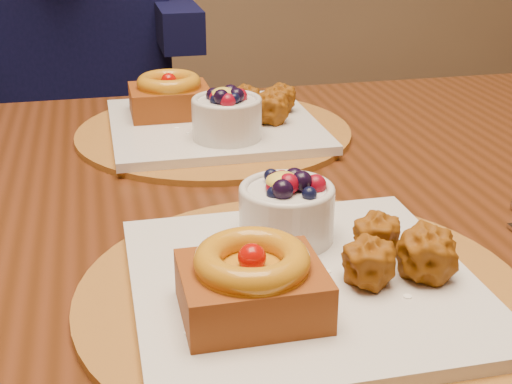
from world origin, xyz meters
TOP-DOWN VIEW (x-y plane):
  - dining_table at (0.10, -0.05)m, footprint 1.60×0.90m
  - place_setting_near at (0.10, -0.26)m, footprint 0.38×0.38m
  - place_setting_far at (0.10, 0.17)m, footprint 0.38×0.38m
  - chair_far at (-0.16, 0.84)m, footprint 0.52×0.52m

SIDE VIEW (x-z plane):
  - chair_far at x=-0.16m, z-range 0.05..0.99m
  - dining_table at x=0.10m, z-range 0.30..1.06m
  - place_setting_near at x=0.10m, z-range 0.74..0.82m
  - place_setting_far at x=0.10m, z-range 0.74..0.82m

